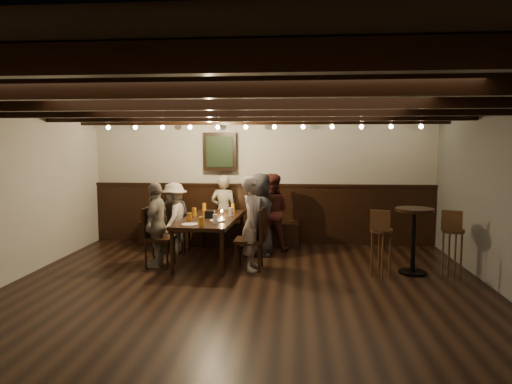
# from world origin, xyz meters

# --- Properties ---
(room) EXTENTS (7.00, 7.00, 7.00)m
(room) POSITION_xyz_m (-0.29, 2.21, 1.07)
(room) COLOR black
(room) RESTS_ON ground
(dining_table) EXTENTS (0.93, 1.92, 0.71)m
(dining_table) POSITION_xyz_m (-0.74, 2.05, 0.65)
(dining_table) COLOR black
(dining_table) RESTS_ON floor
(chair_left_near) EXTENTS (0.42, 0.42, 0.87)m
(chair_left_near) POSITION_xyz_m (-1.44, 2.53, 0.27)
(chair_left_near) COLOR black
(chair_left_near) RESTS_ON floor
(chair_left_far) EXTENTS (0.44, 0.44, 0.92)m
(chair_left_far) POSITION_xyz_m (-1.48, 1.63, 0.28)
(chair_left_far) COLOR black
(chair_left_far) RESTS_ON floor
(chair_right_near) EXTENTS (0.41, 0.41, 0.86)m
(chair_right_near) POSITION_xyz_m (-0.00, 2.47, 0.26)
(chair_right_near) COLOR black
(chair_right_near) RESTS_ON floor
(chair_right_far) EXTENTS (0.45, 0.45, 0.94)m
(chair_right_far) POSITION_xyz_m (-0.04, 1.57, 0.29)
(chair_right_far) COLOR black
(chair_right_far) RESTS_ON floor
(person_bench_left) EXTENTS (0.60, 0.40, 1.19)m
(person_bench_left) POSITION_xyz_m (-1.60, 2.99, 0.59)
(person_bench_left) COLOR #27272A
(person_bench_left) RESTS_ON floor
(person_bench_centre) EXTENTS (0.50, 0.34, 1.32)m
(person_bench_centre) POSITION_xyz_m (-0.69, 3.10, 0.66)
(person_bench_centre) COLOR gray
(person_bench_centre) RESTS_ON floor
(person_bench_right) EXTENTS (0.69, 0.55, 1.37)m
(person_bench_right) POSITION_xyz_m (0.20, 2.91, 0.69)
(person_bench_right) COLOR #51211B
(person_bench_right) RESTS_ON floor
(person_left_near) EXTENTS (0.49, 0.82, 1.23)m
(person_left_near) POSITION_xyz_m (-1.47, 2.53, 0.62)
(person_left_near) COLOR gray
(person_left_near) RESTS_ON floor
(person_left_far) EXTENTS (0.35, 0.78, 1.31)m
(person_left_far) POSITION_xyz_m (-1.51, 1.64, 0.66)
(person_left_far) COLOR gray
(person_left_far) RESTS_ON floor
(person_right_near) EXTENTS (0.48, 0.71, 1.41)m
(person_right_near) POSITION_xyz_m (0.03, 2.47, 0.70)
(person_right_near) COLOR #2A2A2D
(person_right_near) RESTS_ON floor
(person_right_far) EXTENTS (0.36, 0.53, 1.41)m
(person_right_far) POSITION_xyz_m (-0.01, 1.57, 0.71)
(person_right_far) COLOR gray
(person_right_far) RESTS_ON floor
(pint_a) EXTENTS (0.07, 0.07, 0.14)m
(pint_a) POSITION_xyz_m (-0.99, 2.76, 0.78)
(pint_a) COLOR #BF7219
(pint_a) RESTS_ON dining_table
(pint_b) EXTENTS (0.07, 0.07, 0.14)m
(pint_b) POSITION_xyz_m (-0.46, 2.69, 0.78)
(pint_b) COLOR #BF7219
(pint_b) RESTS_ON dining_table
(pint_c) EXTENTS (0.07, 0.07, 0.14)m
(pint_c) POSITION_xyz_m (-1.03, 2.16, 0.78)
(pint_c) COLOR #BF7219
(pint_c) RESTS_ON dining_table
(pint_d) EXTENTS (0.07, 0.07, 0.14)m
(pint_d) POSITION_xyz_m (-0.43, 2.24, 0.78)
(pint_d) COLOR silver
(pint_d) RESTS_ON dining_table
(pint_e) EXTENTS (0.07, 0.07, 0.14)m
(pint_e) POSITION_xyz_m (-0.98, 1.61, 0.78)
(pint_e) COLOR #BF7219
(pint_e) RESTS_ON dining_table
(pint_f) EXTENTS (0.07, 0.07, 0.14)m
(pint_f) POSITION_xyz_m (-0.56, 1.49, 0.78)
(pint_f) COLOR silver
(pint_f) RESTS_ON dining_table
(pint_g) EXTENTS (0.07, 0.07, 0.14)m
(pint_g) POSITION_xyz_m (-0.73, 1.25, 0.78)
(pint_g) COLOR #BF7219
(pint_g) RESTS_ON dining_table
(plate_near) EXTENTS (0.24, 0.24, 0.01)m
(plate_near) POSITION_xyz_m (-0.92, 1.36, 0.71)
(plate_near) COLOR white
(plate_near) RESTS_ON dining_table
(plate_far) EXTENTS (0.24, 0.24, 0.01)m
(plate_far) POSITION_xyz_m (-0.57, 1.74, 0.71)
(plate_far) COLOR white
(plate_far) RESTS_ON dining_table
(condiment_caddy) EXTENTS (0.15, 0.10, 0.12)m
(condiment_caddy) POSITION_xyz_m (-0.74, 2.00, 0.77)
(condiment_caddy) COLOR black
(condiment_caddy) RESTS_ON dining_table
(candle) EXTENTS (0.05, 0.05, 0.05)m
(candle) POSITION_xyz_m (-0.61, 2.35, 0.73)
(candle) COLOR beige
(candle) RESTS_ON dining_table
(high_top_table) EXTENTS (0.55, 0.55, 0.97)m
(high_top_table) POSITION_xyz_m (2.35, 1.55, 0.64)
(high_top_table) COLOR black
(high_top_table) RESTS_ON floor
(bar_stool_left) EXTENTS (0.34, 0.35, 0.98)m
(bar_stool_left) POSITION_xyz_m (1.85, 1.34, 0.36)
(bar_stool_left) COLOR #331F10
(bar_stool_left) RESTS_ON floor
(bar_stool_right) EXTENTS (0.35, 0.36, 0.98)m
(bar_stool_right) POSITION_xyz_m (2.85, 1.39, 0.36)
(bar_stool_right) COLOR #331F10
(bar_stool_right) RESTS_ON floor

